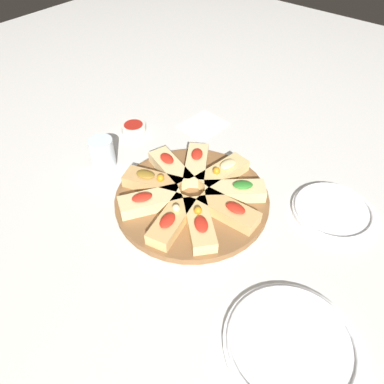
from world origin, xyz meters
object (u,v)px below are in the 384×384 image
(plate_left, at_px, (333,210))
(plate_right, at_px, (291,344))
(napkin_stack, at_px, (203,124))
(dipping_bowl, at_px, (134,128))
(serving_board, at_px, (192,199))
(water_glass, at_px, (103,153))

(plate_left, bearing_deg, plate_right, 13.17)
(plate_left, height_order, napkin_stack, plate_left)
(napkin_stack, distance_m, dipping_bowl, 0.22)
(serving_board, bearing_deg, dipping_bowl, -109.71)
(water_glass, bearing_deg, plate_left, 112.73)
(plate_right, relative_size, dipping_bowl, 3.32)
(plate_right, bearing_deg, water_glass, -100.54)
(plate_right, bearing_deg, napkin_stack, -128.68)
(napkin_stack, bearing_deg, plate_left, 79.24)
(plate_right, xyz_separation_m, water_glass, (-0.12, -0.66, 0.04))
(dipping_bowl, bearing_deg, serving_board, 70.29)
(plate_right, distance_m, dipping_bowl, 0.77)
(plate_left, distance_m, water_glass, 0.62)
(plate_left, bearing_deg, dipping_bowl, -83.40)
(serving_board, bearing_deg, napkin_stack, -146.21)
(plate_left, xyz_separation_m, plate_right, (0.36, 0.08, -0.00))
(serving_board, bearing_deg, water_glass, -80.60)
(napkin_stack, xyz_separation_m, dipping_bowl, (0.16, -0.15, 0.01))
(plate_right, distance_m, napkin_stack, 0.73)
(serving_board, height_order, dipping_bowl, dipping_bowl)
(plate_right, distance_m, water_glass, 0.67)
(plate_left, height_order, dipping_bowl, dipping_bowl)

